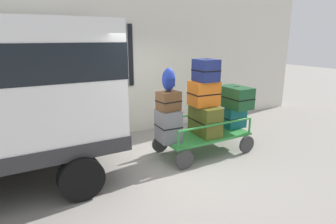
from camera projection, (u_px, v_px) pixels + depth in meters
name	position (u px, v px, depth m)	size (l,w,h in m)	color
ground_plane	(170.00, 164.00, 5.62)	(40.00, 40.00, 0.00)	gray
building_wall	(122.00, 35.00, 6.94)	(12.00, 0.38, 5.00)	silver
luggage_cart	(204.00, 137.00, 6.12)	(1.98, 1.03, 0.43)	#2D8438
cart_railing	(204.00, 121.00, 6.03)	(1.87, 0.90, 0.35)	#2D8438
suitcase_left_bottom	(168.00, 126.00, 5.61)	(0.44, 0.50, 0.64)	slate
suitcase_left_middle	(169.00, 101.00, 5.47)	(0.44, 0.36, 0.37)	brown
suitcase_midleft_bottom	(205.00, 120.00, 5.99)	(0.47, 0.78, 0.63)	#4C5119
suitcase_midleft_middle	(204.00, 93.00, 5.91)	(0.60, 0.50, 0.51)	orange
suitcase_midleft_top	(206.00, 70.00, 5.75)	(0.42, 0.50, 0.45)	navy
suitcase_center_bottom	(235.00, 118.00, 6.45)	(0.50, 0.26, 0.47)	#0F5960
suitcase_center_middle	(236.00, 97.00, 6.36)	(0.48, 0.76, 0.48)	#194C28
backpack	(169.00, 80.00, 5.38)	(0.27, 0.22, 0.44)	navy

